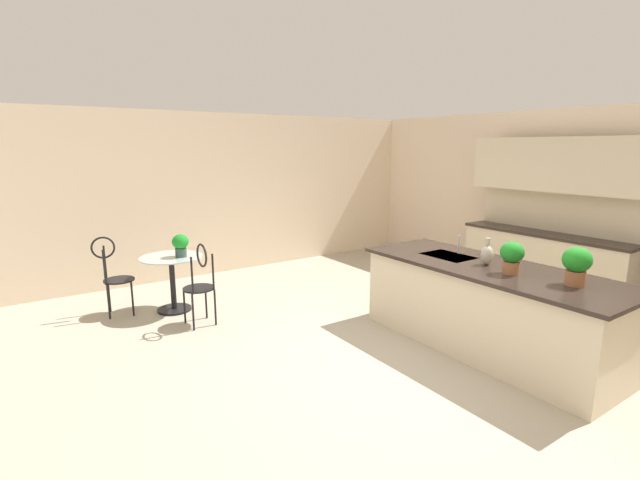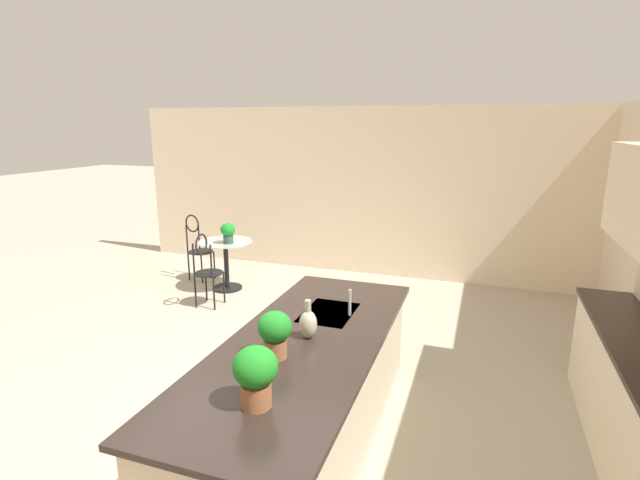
{
  "view_description": "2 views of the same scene",
  "coord_description": "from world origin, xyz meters",
  "px_view_note": "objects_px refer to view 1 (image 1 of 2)",
  "views": [
    {
      "loc": [
        3.11,
        -3.22,
        2.15
      ],
      "look_at": [
        -1.52,
        -0.07,
        0.99
      ],
      "focal_mm": 25.53,
      "sensor_mm": 36.0,
      "label": 1
    },
    {
      "loc": [
        3.24,
        2.0,
        2.43
      ],
      "look_at": [
        -1.75,
        0.25,
        1.14
      ],
      "focal_mm": 26.79,
      "sensor_mm": 36.0,
      "label": 2
    }
  ],
  "objects_px": {
    "bistro_table": "(172,278)",
    "potted_plant_on_table": "(180,244)",
    "potted_plant_counter_far": "(577,264)",
    "chair_near_window": "(113,272)",
    "vase_on_counter": "(487,255)",
    "potted_plant_counter_near": "(512,256)",
    "chair_by_island": "(200,280)"
  },
  "relations": [
    {
      "from": "potted_plant_counter_near",
      "to": "chair_by_island",
      "type": "bearing_deg",
      "value": -139.82
    },
    {
      "from": "potted_plant_counter_far",
      "to": "vase_on_counter",
      "type": "height_order",
      "value": "potted_plant_counter_far"
    },
    {
      "from": "bistro_table",
      "to": "chair_near_window",
      "type": "bearing_deg",
      "value": -112.27
    },
    {
      "from": "bistro_table",
      "to": "chair_by_island",
      "type": "bearing_deg",
      "value": 9.74
    },
    {
      "from": "chair_by_island",
      "to": "potted_plant_counter_near",
      "type": "distance_m",
      "value": 3.48
    },
    {
      "from": "chair_near_window",
      "to": "potted_plant_counter_near",
      "type": "distance_m",
      "value": 4.74
    },
    {
      "from": "bistro_table",
      "to": "potted_plant_on_table",
      "type": "distance_m",
      "value": 0.48
    },
    {
      "from": "chair_near_window",
      "to": "potted_plant_counter_near",
      "type": "bearing_deg",
      "value": 39.71
    },
    {
      "from": "chair_by_island",
      "to": "potted_plant_counter_far",
      "type": "relative_size",
      "value": 2.97
    },
    {
      "from": "potted_plant_on_table",
      "to": "vase_on_counter",
      "type": "xyz_separation_m",
      "value": [
        2.91,
        2.34,
        0.12
      ]
    },
    {
      "from": "potted_plant_on_table",
      "to": "vase_on_counter",
      "type": "height_order",
      "value": "vase_on_counter"
    },
    {
      "from": "potted_plant_on_table",
      "to": "chair_by_island",
      "type": "bearing_deg",
      "value": 1.54
    },
    {
      "from": "potted_plant_counter_far",
      "to": "potted_plant_on_table",
      "type": "bearing_deg",
      "value": -148.07
    },
    {
      "from": "potted_plant_counter_far",
      "to": "bistro_table",
      "type": "bearing_deg",
      "value": -147.54
    },
    {
      "from": "potted_plant_counter_near",
      "to": "vase_on_counter",
      "type": "relative_size",
      "value": 1.11
    },
    {
      "from": "potted_plant_on_table",
      "to": "vase_on_counter",
      "type": "bearing_deg",
      "value": 38.78
    },
    {
      "from": "chair_near_window",
      "to": "potted_plant_on_table",
      "type": "height_order",
      "value": "chair_near_window"
    },
    {
      "from": "chair_near_window",
      "to": "potted_plant_counter_far",
      "type": "distance_m",
      "value": 5.25
    },
    {
      "from": "potted_plant_on_table",
      "to": "potted_plant_counter_far",
      "type": "relative_size",
      "value": 0.85
    },
    {
      "from": "chair_near_window",
      "to": "chair_by_island",
      "type": "distance_m",
      "value": 1.27
    },
    {
      "from": "chair_by_island",
      "to": "vase_on_counter",
      "type": "relative_size",
      "value": 3.62
    },
    {
      "from": "bistro_table",
      "to": "chair_by_island",
      "type": "xyz_separation_m",
      "value": [
        0.72,
        0.12,
        0.13
      ]
    },
    {
      "from": "chair_by_island",
      "to": "vase_on_counter",
      "type": "height_order",
      "value": "vase_on_counter"
    },
    {
      "from": "bistro_table",
      "to": "chair_by_island",
      "type": "height_order",
      "value": "chair_by_island"
    },
    {
      "from": "chair_by_island",
      "to": "potted_plant_counter_near",
      "type": "relative_size",
      "value": 3.25
    },
    {
      "from": "bistro_table",
      "to": "potted_plant_on_table",
      "type": "bearing_deg",
      "value": 49.67
    },
    {
      "from": "potted_plant_counter_near",
      "to": "potted_plant_counter_far",
      "type": "bearing_deg",
      "value": 13.96
    },
    {
      "from": "potted_plant_counter_near",
      "to": "vase_on_counter",
      "type": "bearing_deg",
      "value": 163.98
    },
    {
      "from": "bistro_table",
      "to": "potted_plant_counter_far",
      "type": "height_order",
      "value": "potted_plant_counter_far"
    },
    {
      "from": "potted_plant_counter_far",
      "to": "potted_plant_counter_near",
      "type": "xyz_separation_m",
      "value": [
        -0.55,
        -0.14,
        -0.02
      ]
    },
    {
      "from": "bistro_table",
      "to": "vase_on_counter",
      "type": "xyz_separation_m",
      "value": [
        3.0,
        2.45,
        0.58
      ]
    },
    {
      "from": "bistro_table",
      "to": "chair_by_island",
      "type": "distance_m",
      "value": 0.74
    }
  ]
}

